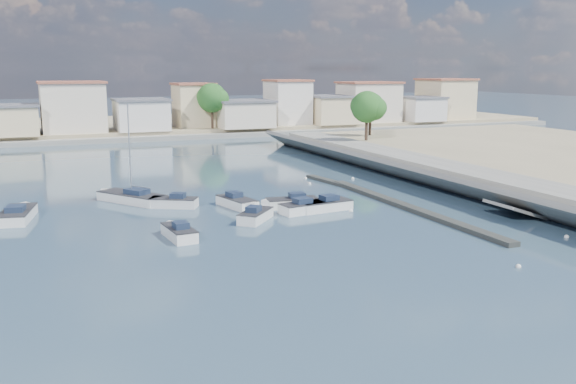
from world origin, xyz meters
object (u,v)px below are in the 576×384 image
object	(u,v)px
motorboat_c	(289,203)
motorboat_g	(238,203)
motorboat_f	(171,203)
sailboat	(129,197)
motorboat_d	(322,206)
motorboat_h	(310,207)
motorboat_b	(256,216)
motorboat_a	(178,233)
motorboat_e	(18,215)

from	to	relation	value
motorboat_c	motorboat_g	bearing A→B (deg)	157.21
motorboat_f	sailboat	distance (m)	4.74
motorboat_d	motorboat_h	size ratio (longest dim) A/B	1.00
motorboat_d	motorboat_h	bearing A→B (deg)	-177.64
motorboat_b	motorboat_h	world-z (taller)	same
motorboat_f	motorboat_c	bearing A→B (deg)	-23.62
motorboat_c	motorboat_f	xyz separation A→B (m)	(-9.39, 4.10, -0.00)
motorboat_f	sailboat	bearing A→B (deg)	128.77
motorboat_b	motorboat_g	world-z (taller)	same
motorboat_b	motorboat_g	bearing A→B (deg)	88.03
motorboat_g	motorboat_a	bearing A→B (deg)	-131.66
motorboat_d	motorboat_e	world-z (taller)	same
motorboat_d	motorboat_f	bearing A→B (deg)	151.46
motorboat_b	motorboat_c	world-z (taller)	same
motorboat_g	motorboat_h	xyz separation A→B (m)	(4.97, -3.88, -0.00)
motorboat_c	motorboat_d	size ratio (longest dim) A/B	0.95
motorboat_a	motorboat_f	xyz separation A→B (m)	(1.73, 10.34, -0.00)
motorboat_f	motorboat_h	xyz separation A→B (m)	(10.31, -6.28, 0.00)
motorboat_e	motorboat_h	world-z (taller)	same
motorboat_e	motorboat_g	xyz separation A→B (m)	(17.53, -2.59, 0.00)
motorboat_d	motorboat_h	world-z (taller)	same
motorboat_h	sailboat	size ratio (longest dim) A/B	0.59
motorboat_a	motorboat_e	bearing A→B (deg)	134.83
motorboat_g	sailboat	xyz separation A→B (m)	(-8.30, 6.10, 0.03)
sailboat	motorboat_e	bearing A→B (deg)	-159.17
motorboat_c	motorboat_e	bearing A→B (deg)	168.77
motorboat_b	sailboat	xyz separation A→B (m)	(-8.13, 11.20, 0.03)
motorboat_a	motorboat_b	size ratio (longest dim) A/B	1.13
motorboat_b	motorboat_d	bearing A→B (deg)	11.37
motorboat_h	sailboat	world-z (taller)	sailboat
motorboat_d	motorboat_e	size ratio (longest dim) A/B	0.86
motorboat_d	motorboat_h	xyz separation A→B (m)	(-1.15, -0.05, 0.00)
motorboat_c	motorboat_h	world-z (taller)	same
motorboat_f	motorboat_g	size ratio (longest dim) A/B	0.87
motorboat_a	motorboat_f	distance (m)	10.49
motorboat_a	motorboat_d	distance (m)	13.82
motorboat_e	motorboat_f	size ratio (longest dim) A/B	1.40
motorboat_a	motorboat_e	world-z (taller)	same
motorboat_a	motorboat_b	xyz separation A→B (m)	(6.89, 2.84, -0.00)
motorboat_b	motorboat_h	xyz separation A→B (m)	(5.15, 1.22, 0.00)
motorboat_a	motorboat_f	world-z (taller)	same
motorboat_h	motorboat_d	bearing A→B (deg)	2.36
motorboat_c	motorboat_e	xyz separation A→B (m)	(-21.58, 4.29, -0.00)
motorboat_a	motorboat_e	xyz separation A→B (m)	(-10.47, 10.53, -0.00)
motorboat_e	motorboat_f	bearing A→B (deg)	-0.86
motorboat_a	motorboat_f	bearing A→B (deg)	80.50
motorboat_a	sailboat	size ratio (longest dim) A/B	0.50
motorboat_d	sailboat	size ratio (longest dim) A/B	0.59
motorboat_c	motorboat_e	distance (m)	22.01
motorboat_b	motorboat_f	world-z (taller)	same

